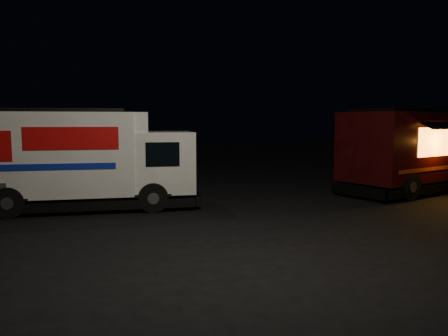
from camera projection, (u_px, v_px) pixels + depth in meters
ground at (218, 222)px, 10.77m from camera, size 80.00×80.00×0.00m
white_truck at (88, 159)px, 12.33m from camera, size 6.44×2.90×2.82m
red_truck at (415, 151)px, 15.42m from camera, size 6.59×3.85×2.89m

